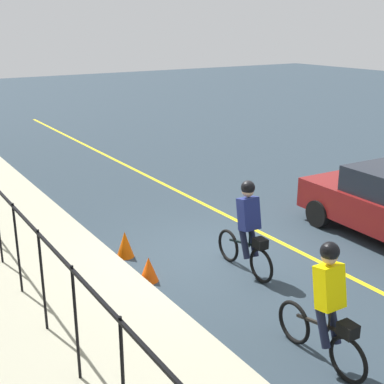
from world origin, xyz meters
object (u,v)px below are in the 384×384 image
traffic_cone_near (125,244)px  traffic_cone_far (149,269)px  cyclist_lead (248,228)px  cyclist_follow (327,305)px

traffic_cone_near → traffic_cone_far: size_ratio=1.16×
traffic_cone_near → traffic_cone_far: traffic_cone_near is taller
cyclist_lead → traffic_cone_near: size_ratio=3.34×
cyclist_lead → traffic_cone_far: 1.98m
traffic_cone_far → traffic_cone_near: bearing=-4.4°
cyclist_follow → traffic_cone_far: size_ratio=3.89×
cyclist_follow → traffic_cone_far: bearing=15.7°
cyclist_follow → traffic_cone_near: bearing=11.1°
traffic_cone_far → cyclist_lead: bearing=-112.1°
cyclist_lead → traffic_cone_near: (1.89, 1.63, -0.64)m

